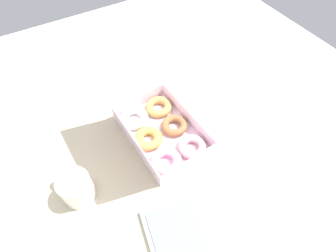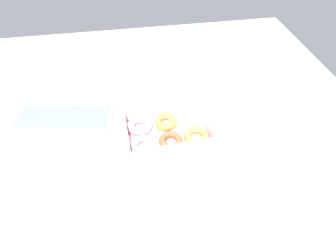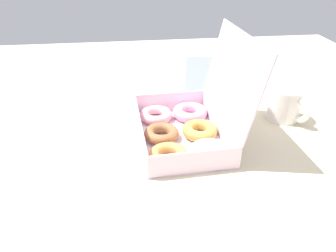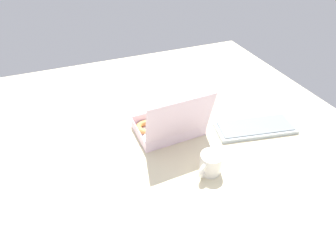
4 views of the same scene
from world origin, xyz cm
name	(u,v)px [view 1 (image 1 of 4)]	position (x,y,z in cm)	size (l,w,h in cm)	color
ground_plane	(167,143)	(0.00, 0.00, -1.00)	(180.00, 180.00, 2.00)	beige
donut_box	(157,131)	(3.01, 1.87, 3.44)	(34.01, 27.27, 26.66)	white
coffee_mug	(75,187)	(-3.12, 31.10, 4.79)	(12.15, 9.15, 9.34)	white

